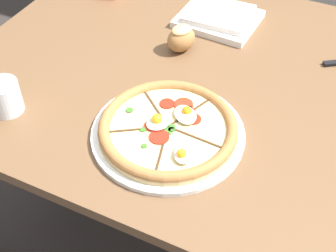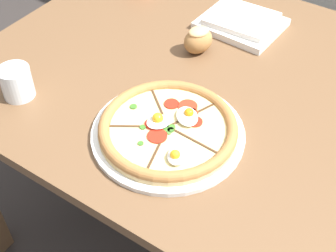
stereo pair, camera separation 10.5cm
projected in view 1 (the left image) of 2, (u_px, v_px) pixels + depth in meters
The scene contains 6 objects.
ground_plane at pixel (206, 235), 1.73m from camera, with size 12.00×12.00×0.00m, color #2D2826.
dining_table at pixel (220, 105), 1.27m from camera, with size 1.37×0.99×0.74m.
pizza at pixel (168, 129), 1.05m from camera, with size 0.35×0.35×0.05m.
napkin_folded at pixel (219, 17), 1.39m from camera, with size 0.24×0.20×0.04m.
bread_piece_near at pixel (181, 38), 1.27m from camera, with size 0.09×0.10×0.08m.
water_glass at pixel (5, 98), 1.10m from camera, with size 0.08×0.08×0.08m.
Camera 1 is at (0.28, -0.91, 1.51)m, focal length 50.00 mm.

